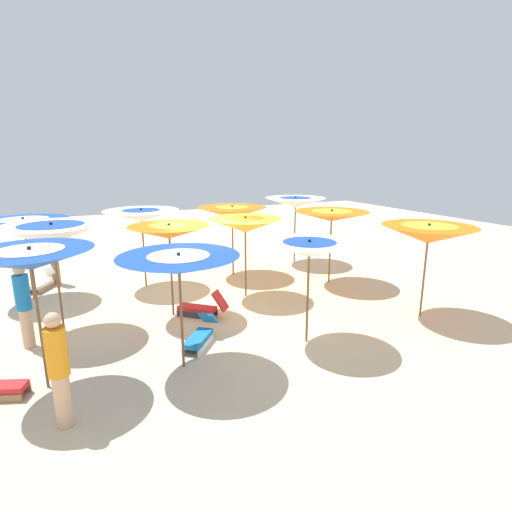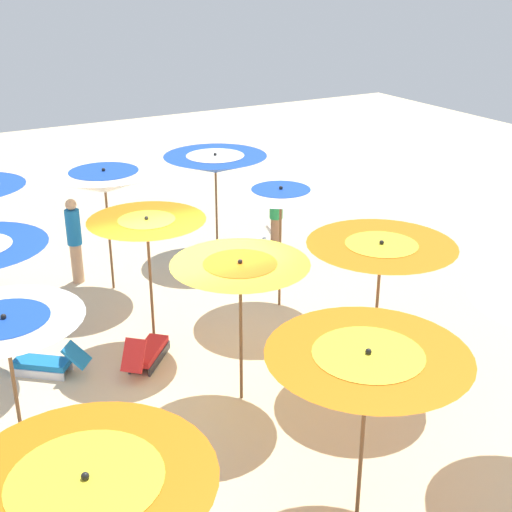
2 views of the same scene
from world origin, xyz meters
name	(u,v)px [view 2 (image 2 of 2)]	position (x,y,z in m)	size (l,w,h in m)	color
ground	(189,371)	(0.00, 0.00, -0.02)	(38.81, 38.81, 0.04)	beige
beach_umbrella_0	(215,164)	(4.37, -2.70, 2.07)	(2.27, 2.27, 2.31)	brown
beach_umbrella_1	(104,181)	(3.63, 0.04, 2.26)	(2.15, 2.15, 2.53)	brown
beach_umbrella_3	(281,198)	(1.31, -2.52, 2.18)	(2.20, 2.20, 2.41)	brown
beach_umbrella_4	(147,229)	(1.13, 0.15, 2.13)	(1.95, 1.95, 2.35)	brown
beach_umbrella_6	(381,255)	(-1.59, -2.51, 2.11)	(2.25, 2.25, 2.34)	brown
beach_umbrella_7	(240,276)	(-1.10, -0.38, 2.05)	(1.99, 1.99, 2.30)	brown
beach_umbrella_8	(5,330)	(-1.10, 2.84, 2.05)	(1.93, 1.93, 2.26)	brown
beach_umbrella_10	(367,366)	(-3.99, -0.40, 2.11)	(2.26, 2.26, 2.32)	brown
beach_umbrella_11	(88,499)	(-4.46, 2.84, 2.08)	(2.18, 2.18, 2.34)	brown
lounger_1	(147,353)	(0.52, 0.52, 0.22)	(1.19, 1.13, 0.70)	#333338
lounger_2	(47,363)	(1.03, 2.02, 0.20)	(1.07, 1.20, 0.57)	silver
lounger_3	(252,239)	(4.16, -3.50, 0.20)	(0.81, 1.08, 0.61)	olive
beachgoer_0	(74,239)	(4.29, 0.57, 0.95)	(0.30, 0.30, 1.80)	#D8A87F
beachgoer_2	(276,214)	(3.79, -3.92, 0.86)	(0.30, 0.30, 1.65)	#A3704C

